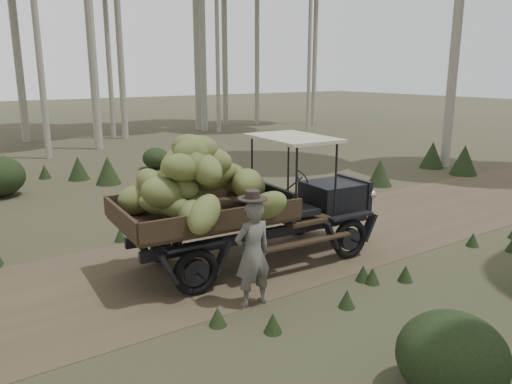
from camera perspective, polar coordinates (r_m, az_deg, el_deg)
ground at (r=10.14m, az=-1.52°, el=-7.19°), size 120.00×120.00×0.00m
dirt_track at (r=10.14m, az=-1.52°, el=-7.16°), size 70.00×4.00×0.01m
banana_truck at (r=9.04m, az=-3.72°, el=0.32°), size 5.33×2.65×2.64m
farmer at (r=7.77m, az=-0.39°, el=-6.89°), size 0.64×0.47×1.87m
undergrowth at (r=9.46m, az=-6.35°, el=-5.34°), size 21.27×20.73×1.39m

